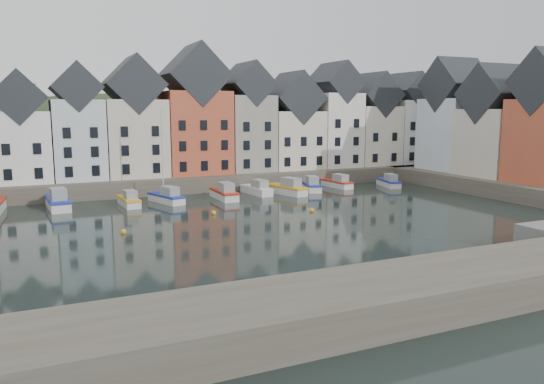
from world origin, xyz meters
TOP-DOWN VIEW (x-y plane):
  - ground at (0.00, 0.00)m, footprint 260.00×260.00m
  - far_quay at (0.00, 30.00)m, footprint 90.00×16.00m
  - right_quay at (37.00, 3.00)m, footprint 14.00×54.00m
  - near_wall at (-10.00, -22.00)m, footprint 50.00×6.00m
  - hillside at (0.02, 56.00)m, footprint 153.60×70.40m
  - far_terrace at (3.21, 28.00)m, footprint 72.37×8.16m
  - right_terrace at (36.00, 8.07)m, footprint 8.30×24.25m
  - mooring_buoys at (-4.00, 5.33)m, footprint 20.50×5.50m
  - boat_b at (-18.60, 18.01)m, footprint 2.52×6.94m
  - boat_c at (-11.17, 16.60)m, footprint 1.90×5.41m
  - boat_d at (-6.81, 16.78)m, footprint 3.45×6.03m
  - boat_e at (0.19, 16.46)m, footprint 2.00×6.17m
  - boat_f at (5.25, 18.18)m, footprint 2.50×5.89m
  - boat_g at (8.84, 16.67)m, footprint 3.63×6.64m
  - boat_h at (13.15, 18.15)m, footprint 3.39×6.12m
  - boat_i at (17.95, 19.19)m, footprint 2.31×5.69m
  - boat_j at (25.04, 16.87)m, footprint 2.95×5.64m

SIDE VIEW (x-z plane):
  - hillside at x=0.02m, z-range -49.96..14.04m
  - ground at x=0.00m, z-range 0.00..0.00m
  - mooring_buoys at x=-4.00m, z-range -0.10..0.40m
  - boat_c at x=-11.17m, z-range -0.41..1.64m
  - boat_j at x=25.04m, z-range -0.42..1.65m
  - boat_i at x=17.95m, z-range -0.43..1.70m
  - boat_f at x=5.25m, z-range -0.44..1.75m
  - boat_h at x=13.15m, z-range -0.45..1.79m
  - boat_e at x=0.19m, z-range -0.48..1.88m
  - boat_d at x=-6.81m, z-range -4.79..6.22m
  - boat_g at x=8.84m, z-range -0.49..1.94m
  - boat_b at x=-18.60m, z-range -0.53..2.09m
  - far_quay at x=0.00m, z-range 0.00..2.00m
  - right_quay at x=37.00m, z-range 0.00..2.00m
  - near_wall at x=-10.00m, z-range 0.00..2.00m
  - far_terrace at x=3.21m, z-range -0.01..17.76m
  - right_terrace at x=36.00m, z-range 0.73..17.10m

